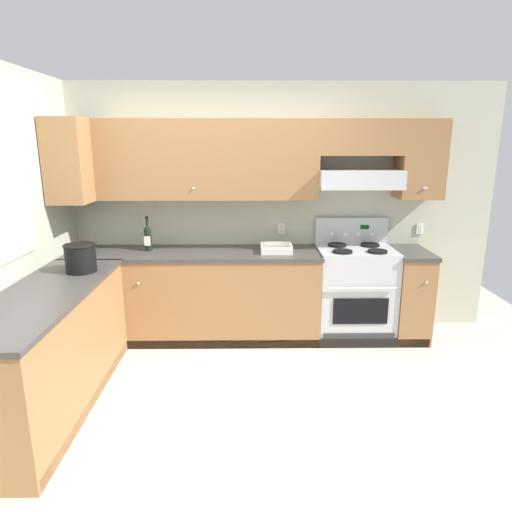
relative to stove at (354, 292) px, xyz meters
name	(u,v)px	position (x,y,z in m)	size (l,w,h in m)	color
ground_plane	(217,403)	(-1.33, -1.25, -0.48)	(7.04, 7.04, 0.00)	beige
wall_back	(262,191)	(-0.94, 0.27, 1.00)	(4.68, 0.57, 2.55)	#B7BAA3
wall_left	(2,228)	(-2.92, -1.03, 0.87)	(0.47, 4.00, 2.55)	#B7BAA3
counter_back_run	(222,295)	(-1.36, -0.01, -0.03)	(3.60, 0.65, 0.91)	olive
counter_left_run	(49,351)	(-2.57, -1.26, -0.03)	(0.63, 1.91, 0.91)	olive
stove	(354,292)	(0.00, 0.00, 0.00)	(0.76, 0.62, 1.20)	#B7BABC
wine_bottle	(148,237)	(-2.09, 0.04, 0.57)	(0.07, 0.07, 0.35)	black
bowl	(276,249)	(-0.81, -0.03, 0.46)	(0.31, 0.28, 0.07)	white
bucket	(80,257)	(-2.48, -0.72, 0.56)	(0.26, 0.26, 0.24)	black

